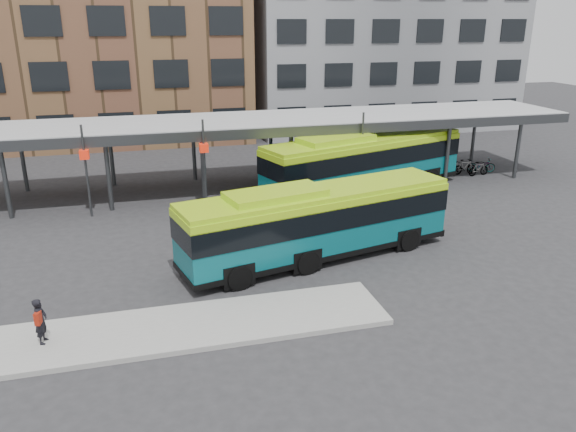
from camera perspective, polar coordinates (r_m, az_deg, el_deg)
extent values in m
plane|color=#28282B|center=(22.79, 2.38, -5.93)|extent=(120.00, 120.00, 0.00)
cube|color=gray|center=(19.25, -10.98, -11.09)|extent=(14.00, 3.00, 0.18)
cube|color=#999B9E|center=(33.72, -4.16, 9.54)|extent=(40.00, 6.00, 0.35)
cube|color=#383A3D|center=(30.85, -3.08, 8.36)|extent=(40.00, 0.15, 0.55)
cylinder|color=#383A3D|center=(31.87, -26.75, 3.04)|extent=(0.24, 0.24, 3.80)
cylinder|color=#383A3D|center=(36.64, -25.34, 5.16)|extent=(0.24, 0.24, 3.80)
cylinder|color=#383A3D|center=(31.19, -17.77, 3.90)|extent=(0.24, 0.24, 3.80)
cylinder|color=#383A3D|center=(36.05, -17.51, 5.93)|extent=(0.24, 0.24, 3.80)
cylinder|color=#383A3D|center=(31.31, -8.60, 4.67)|extent=(0.24, 0.24, 3.80)
cylinder|color=#383A3D|center=(36.15, -9.55, 6.60)|extent=(0.24, 0.24, 3.80)
cylinder|color=#383A3D|center=(32.21, 0.29, 5.30)|extent=(0.24, 0.24, 3.80)
cylinder|color=#383A3D|center=(36.93, -1.76, 7.13)|extent=(0.24, 0.24, 3.80)
cylinder|color=#383A3D|center=(33.83, 8.53, 5.78)|extent=(0.24, 0.24, 3.80)
cylinder|color=#383A3D|center=(38.36, 5.59, 7.51)|extent=(0.24, 0.24, 3.80)
cylinder|color=#383A3D|center=(36.08, 15.89, 6.10)|extent=(0.24, 0.24, 3.80)
cylinder|color=#383A3D|center=(40.35, 12.32, 7.75)|extent=(0.24, 0.24, 3.80)
cylinder|color=#383A3D|center=(38.85, 22.31, 6.30)|extent=(0.24, 0.24, 3.80)
cylinder|color=#383A3D|center=(42.84, 18.36, 7.87)|extent=(0.24, 0.24, 3.80)
cylinder|color=#383A3D|center=(30.37, -19.79, 4.25)|extent=(0.12, 0.12, 4.80)
cube|color=red|center=(30.17, -19.99, 5.90)|extent=(0.45, 0.45, 0.45)
cylinder|color=#383A3D|center=(30.42, -8.47, 5.21)|extent=(0.12, 0.12, 4.80)
cube|color=red|center=(30.21, -8.55, 6.87)|extent=(0.45, 0.45, 0.45)
cylinder|color=#383A3D|center=(32.62, 7.50, 6.22)|extent=(0.12, 0.12, 4.80)
cube|color=red|center=(32.43, 7.57, 7.77)|extent=(0.45, 0.45, 0.45)
cube|color=brown|center=(51.79, -20.37, 19.66)|extent=(26.00, 14.00, 22.00)
cube|color=slate|center=(56.22, 8.83, 19.44)|extent=(24.00, 14.00, 20.00)
cube|color=#08535C|center=(23.74, 3.05, -0.71)|extent=(12.18, 5.13, 2.48)
cube|color=black|center=(23.58, 3.07, 0.42)|extent=(12.24, 5.20, 0.94)
cube|color=#99C914|center=(23.32, 3.11, 2.39)|extent=(12.15, 5.03, 0.20)
cube|color=#99C914|center=(22.33, -1.26, 2.17)|extent=(4.28, 2.65, 0.35)
cube|color=black|center=(24.15, 3.00, -3.21)|extent=(12.25, 5.20, 0.24)
cylinder|color=black|center=(25.42, 12.14, -2.39)|extent=(1.04, 0.52, 0.99)
cylinder|color=black|center=(27.17, 8.89, -0.74)|extent=(1.04, 0.52, 0.99)
cylinder|color=black|center=(22.62, 1.99, -4.74)|extent=(1.04, 0.52, 0.99)
cylinder|color=black|center=(24.58, -0.84, -2.70)|extent=(1.04, 0.52, 0.99)
cylinder|color=black|center=(21.41, -4.98, -6.26)|extent=(1.04, 0.52, 0.99)
cylinder|color=black|center=(23.47, -7.33, -3.97)|extent=(1.04, 0.52, 0.99)
cube|color=#08535C|center=(33.38, 7.76, 5.31)|extent=(13.10, 6.57, 2.69)
cube|color=black|center=(33.25, 7.80, 6.21)|extent=(13.18, 6.65, 1.02)
cube|color=#99C914|center=(33.06, 7.88, 7.75)|extent=(13.07, 6.47, 0.22)
cube|color=#99C914|center=(31.68, 4.91, 7.75)|extent=(4.69, 3.18, 0.38)
cube|color=black|center=(33.69, 7.67, 3.31)|extent=(13.19, 6.65, 0.26)
cylinder|color=black|center=(35.69, 14.32, 3.84)|extent=(1.12, 0.64, 1.08)
cylinder|color=black|center=(37.44, 11.40, 4.78)|extent=(1.12, 0.64, 1.08)
cylinder|color=black|center=(31.92, 7.43, 2.47)|extent=(1.12, 0.64, 1.08)
cylinder|color=black|center=(33.87, 4.57, 3.56)|extent=(1.12, 0.64, 1.08)
cylinder|color=black|center=(30.01, 2.71, 1.51)|extent=(1.12, 0.64, 1.08)
cylinder|color=black|center=(32.07, -0.02, 2.72)|extent=(1.12, 0.64, 1.08)
imported|color=black|center=(19.21, -23.82, -9.73)|extent=(0.45, 0.60, 1.50)
cube|color=maroon|center=(18.97, -24.06, -9.45)|extent=(0.21, 0.30, 0.40)
imported|color=slate|center=(37.29, 12.88, 4.45)|extent=(1.73, 0.88, 0.87)
imported|color=slate|center=(37.69, 13.86, 4.63)|extent=(1.72, 0.88, 1.00)
imported|color=slate|center=(38.03, 14.68, 4.62)|extent=(1.81, 0.85, 0.91)
imported|color=slate|center=(38.46, 16.37, 4.67)|extent=(1.66, 0.76, 0.96)
imported|color=slate|center=(38.42, 15.75, 4.70)|extent=(1.89, 1.06, 0.94)
imported|color=slate|center=(38.95, 17.51, 4.77)|extent=(1.69, 0.49, 1.01)
imported|color=slate|center=(39.95, 19.05, 4.91)|extent=(1.91, 1.18, 0.95)
imported|color=slate|center=(38.93, 18.79, 4.56)|extent=(1.58, 0.62, 0.93)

